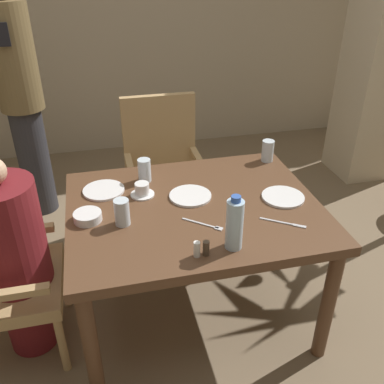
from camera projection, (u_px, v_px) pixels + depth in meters
name	position (u px, v px, depth m)	size (l,w,h in m)	color
ground_plane	(194.00, 311.00, 2.47)	(16.00, 16.00, 0.00)	#7A664C
dining_table	(194.00, 221.00, 2.15)	(1.24, 0.98, 0.72)	brown
diner_in_left_chair	(15.00, 259.00, 2.02)	(0.32, 0.32, 1.08)	maroon
chair_far_side	(164.00, 166.00, 2.97)	(0.51, 0.52, 0.96)	tan
standing_host	(20.00, 92.00, 2.95)	(0.30, 0.34, 1.76)	#2D2D33
plate_main_left	(104.00, 190.00, 2.22)	(0.22, 0.22, 0.01)	white
plate_main_right	(283.00, 197.00, 2.17)	(0.22, 0.22, 0.01)	white
plate_dessert_center	(191.00, 196.00, 2.18)	(0.22, 0.22, 0.01)	white
teacup_with_saucer	(142.00, 190.00, 2.18)	(0.12, 0.12, 0.07)	white
bowl_small	(88.00, 217.00, 1.99)	(0.13, 0.13, 0.04)	white
water_bottle	(235.00, 224.00, 1.76)	(0.07, 0.07, 0.25)	silver
glass_tall_near	(144.00, 170.00, 2.29)	(0.07, 0.07, 0.13)	silver
glass_tall_mid	(122.00, 212.00, 1.94)	(0.07, 0.07, 0.13)	silver
glass_tall_far	(268.00, 151.00, 2.51)	(0.07, 0.07, 0.13)	silver
salt_shaker	(197.00, 249.00, 1.75)	(0.03, 0.03, 0.07)	white
pepper_shaker	(206.00, 248.00, 1.76)	(0.03, 0.03, 0.07)	#4C3D2D
fork_beside_plate	(206.00, 225.00, 1.96)	(0.17, 0.14, 0.00)	silver
knife_beside_plate	(285.00, 223.00, 1.97)	(0.19, 0.13, 0.00)	silver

